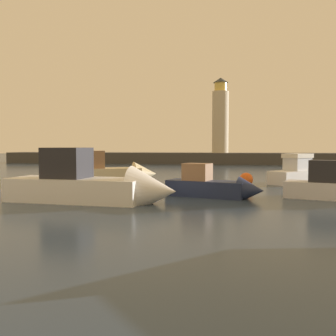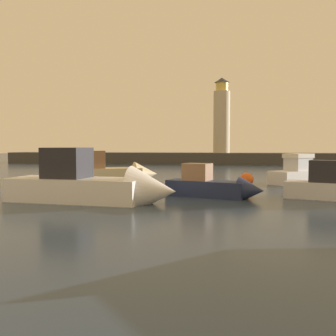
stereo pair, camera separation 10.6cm
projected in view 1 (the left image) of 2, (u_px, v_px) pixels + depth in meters
The scene contains 8 objects.
ground_plane at pixel (208, 181), 32.84m from camera, with size 220.00×220.00×0.00m, color #2D3D51.
breakwater at pixel (219, 158), 63.66m from camera, with size 74.08×5.61×1.85m, color #423F3D.
lighthouse at pixel (220, 117), 63.23m from camera, with size 2.72×2.72×12.44m.
motorboat_0 at pixel (99, 186), 20.20m from camera, with size 9.41×3.40×3.48m.
motorboat_1 at pixel (110, 173), 30.71m from camera, with size 8.22×5.58×2.97m.
motorboat_3 at pixel (306, 173), 30.83m from camera, with size 6.35×6.31×2.69m.
motorboat_4 at pixel (216, 186), 22.15m from camera, with size 5.93×3.19×2.18m.
mooring_buoy at pixel (246, 180), 28.16m from camera, with size 1.01×1.01×1.01m, color #EA5919.
Camera 1 is at (1.92, -1.52, 2.98)m, focal length 40.68 mm.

